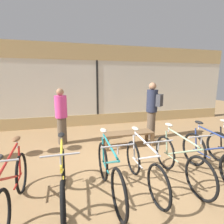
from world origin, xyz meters
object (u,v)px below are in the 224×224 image
at_px(bicycle_right, 212,158).
at_px(customer_near_rack, 152,109).
at_px(bicycle_far_left, 13,188).
at_px(display_bench, 128,135).
at_px(customer_by_window, 61,115).
at_px(bicycle_left, 63,181).
at_px(bicycle_center_right, 180,161).
at_px(bicycle_center_left, 109,172).
at_px(bicycle_center, 143,167).

height_order(bicycle_right, customer_near_rack, customer_near_rack).
relative_size(bicycle_far_left, display_bench, 1.21).
height_order(display_bench, customer_by_window, customer_by_window).
distance_m(bicycle_left, customer_by_window, 2.65).
xyz_separation_m(bicycle_left, customer_by_window, (-0.02, 2.61, 0.48)).
height_order(bicycle_center_right, display_bench, bicycle_center_right).
xyz_separation_m(bicycle_right, display_bench, (-1.00, 1.91, -0.06)).
xyz_separation_m(bicycle_center_right, bicycle_right, (0.69, -0.05, 0.00)).
relative_size(bicycle_center_left, bicycle_right, 0.97).
distance_m(bicycle_center_left, customer_near_rack, 3.13).
bearing_deg(bicycle_center_right, bicycle_right, -4.18).
relative_size(bicycle_center, display_bench, 1.18).
relative_size(bicycle_far_left, customer_by_window, 1.04).
bearing_deg(bicycle_far_left, bicycle_center_left, 0.73).
relative_size(bicycle_center_left, bicycle_center, 1.03).
relative_size(bicycle_center_left, customer_by_window, 1.05).
relative_size(bicycle_center_left, display_bench, 1.22).
relative_size(bicycle_center_left, bicycle_center_right, 1.00).
relative_size(bicycle_center, customer_near_rack, 0.93).
distance_m(bicycle_far_left, bicycle_center_left, 1.40).
xyz_separation_m(bicycle_center_left, customer_near_rack, (2.00, 2.34, 0.57)).
height_order(bicycle_far_left, bicycle_center_right, bicycle_center_right).
relative_size(bicycle_center, bicycle_center_right, 0.96).
bearing_deg(bicycle_center_right, display_bench, 99.36).
distance_m(bicycle_center_right, customer_by_window, 3.35).
xyz_separation_m(bicycle_center_left, bicycle_center, (0.63, 0.04, -0.02)).
bearing_deg(customer_by_window, bicycle_center_right, -50.49).
xyz_separation_m(bicycle_left, bicycle_right, (2.78, -0.00, 0.02)).
bearing_deg(bicycle_far_left, bicycle_right, 0.20).
distance_m(bicycle_center_left, bicycle_center_right, 1.36).
relative_size(bicycle_right, customer_by_window, 1.08).
distance_m(bicycle_left, display_bench, 2.61).
bearing_deg(bicycle_center, customer_near_rack, 59.11).
relative_size(bicycle_far_left, bicycle_left, 0.99).
xyz_separation_m(bicycle_center, bicycle_center_right, (0.74, 0.01, 0.01)).
bearing_deg(bicycle_center_left, bicycle_center_right, 1.89).
relative_size(bicycle_far_left, bicycle_right, 0.97).
bearing_deg(bicycle_left, bicycle_center, 1.79).
bearing_deg(bicycle_center_left, display_bench, 61.08).
bearing_deg(bicycle_center, bicycle_left, -178.21).
distance_m(bicycle_right, customer_by_window, 3.86).
xyz_separation_m(bicycle_center_right, display_bench, (-0.31, 1.86, -0.06)).
xyz_separation_m(display_bench, customer_by_window, (-1.81, 0.70, 0.52)).
bearing_deg(bicycle_right, bicycle_left, 179.96).
xyz_separation_m(bicycle_center_right, customer_near_rack, (0.64, 2.30, 0.57)).
bearing_deg(bicycle_right, customer_near_rack, 91.27).
relative_size(bicycle_far_left, bicycle_center_left, 0.99).
relative_size(bicycle_left, customer_near_rack, 0.97).
height_order(bicycle_center_left, display_bench, bicycle_center_left).
xyz_separation_m(bicycle_far_left, customer_by_window, (0.65, 2.62, 0.47)).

